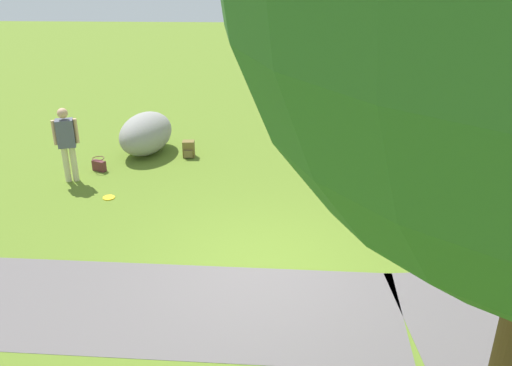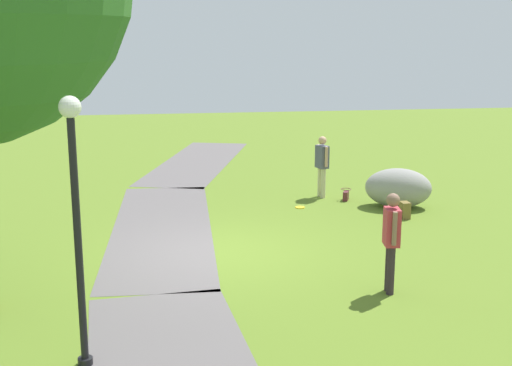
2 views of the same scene
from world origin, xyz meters
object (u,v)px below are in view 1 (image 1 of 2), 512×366
(handbag_on_grass, at_px, (99,165))
(lawn_boulder, at_px, (146,134))
(woman_with_handbag, at_px, (66,140))
(man_near_boulder, at_px, (393,150))
(passerby_on_path, at_px, (427,106))
(backpack_by_boulder, at_px, (189,149))
(frisbee_on_grass, at_px, (109,198))

(handbag_on_grass, bearing_deg, lawn_boulder, -128.08)
(lawn_boulder, distance_m, woman_with_handbag, 2.16)
(man_near_boulder, xyz_separation_m, passerby_on_path, (-1.43, -3.04, -0.03))
(man_near_boulder, bearing_deg, handbag_on_grass, -9.60)
(woman_with_handbag, bearing_deg, backpack_by_boulder, -148.63)
(woman_with_handbag, xyz_separation_m, backpack_by_boulder, (-2.36, -1.44, -0.76))
(backpack_by_boulder, distance_m, frisbee_on_grass, 2.62)
(handbag_on_grass, relative_size, backpack_by_boulder, 0.90)
(man_near_boulder, height_order, handbag_on_grass, man_near_boulder)
(man_near_boulder, bearing_deg, lawn_boulder, -21.71)
(woman_with_handbag, height_order, frisbee_on_grass, woman_with_handbag)
(frisbee_on_grass, bearing_deg, passerby_on_path, -155.13)
(lawn_boulder, distance_m, backpack_by_boulder, 1.12)
(lawn_boulder, distance_m, frisbee_on_grass, 2.54)
(handbag_on_grass, height_order, backpack_by_boulder, backpack_by_boulder)
(man_near_boulder, bearing_deg, backpack_by_boulder, -23.85)
(man_near_boulder, bearing_deg, passerby_on_path, -115.15)
(passerby_on_path, xyz_separation_m, frisbee_on_grass, (7.19, 3.33, -0.98))
(backpack_by_boulder, bearing_deg, handbag_on_grass, 24.62)
(backpack_by_boulder, height_order, frisbee_on_grass, backpack_by_boulder)
(woman_with_handbag, height_order, backpack_by_boulder, woman_with_handbag)
(passerby_on_path, bearing_deg, lawn_boulder, 7.11)
(handbag_on_grass, bearing_deg, woman_with_handbag, 51.92)
(woman_with_handbag, relative_size, man_near_boulder, 0.95)
(handbag_on_grass, relative_size, frisbee_on_grass, 1.47)
(passerby_on_path, bearing_deg, frisbee_on_grass, 24.87)
(man_near_boulder, bearing_deg, frisbee_on_grass, 2.91)
(lawn_boulder, distance_m, handbag_on_grass, 1.45)
(handbag_on_grass, bearing_deg, man_near_boulder, 170.40)
(backpack_by_boulder, bearing_deg, frisbee_on_grass, 59.12)
(lawn_boulder, bearing_deg, frisbee_on_grass, 83.36)
(lawn_boulder, bearing_deg, handbag_on_grass, 51.92)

